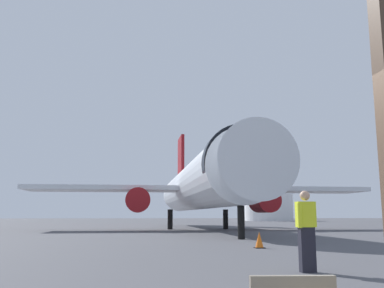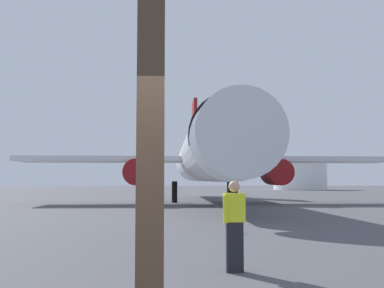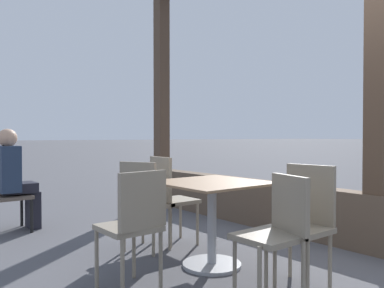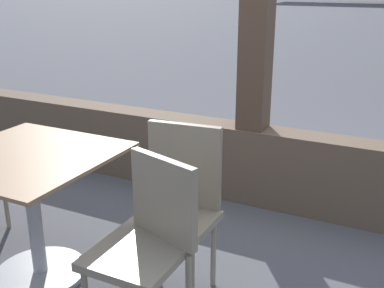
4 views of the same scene
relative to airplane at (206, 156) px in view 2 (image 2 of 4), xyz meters
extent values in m
plane|color=#4C4C51|center=(-3.01, 8.15, -3.63)|extent=(220.00, 220.00, 0.00)
cube|color=#4C3828|center=(-3.01, -31.85, -1.85)|extent=(0.20, 0.20, 3.57)
cylinder|color=silver|center=(0.00, 1.34, 0.01)|extent=(3.93, 32.30, 3.93)
cone|color=silver|center=(0.00, -16.11, 0.01)|extent=(3.74, 2.60, 3.74)
cylinder|color=black|center=(0.00, -14.21, 0.16)|extent=(4.01, 0.90, 4.01)
cube|color=silver|center=(-7.58, 0.39, -0.29)|extent=(13.19, 4.20, 0.36)
cube|color=silver|center=(7.58, 0.39, -0.29)|extent=(13.19, 4.20, 0.36)
cylinder|color=maroon|center=(-5.17, -1.01, -1.29)|extent=(1.90, 3.20, 1.90)
cylinder|color=maroon|center=(5.17, -1.01, -1.29)|extent=(1.90, 3.20, 1.90)
cube|color=maroon|center=(0.00, 15.99, 4.38)|extent=(0.36, 4.40, 5.20)
cylinder|color=black|center=(0.00, -13.91, -2.79)|extent=(0.36, 0.36, 1.67)
cylinder|color=black|center=(-2.40, 1.39, -2.79)|extent=(0.44, 0.44, 1.67)
cylinder|color=black|center=(2.40, 1.39, -2.79)|extent=(0.44, 0.44, 1.67)
cube|color=black|center=(-1.61, -26.30, -3.15)|extent=(0.32, 0.20, 0.95)
cube|color=yellow|center=(-1.61, -26.30, -2.40)|extent=(0.40, 0.22, 0.55)
sphere|color=tan|center=(-1.61, -26.30, -2.00)|extent=(0.22, 0.22, 0.22)
cylinder|color=yellow|center=(-1.41, -26.16, -2.43)|extent=(0.09, 0.09, 0.52)
cylinder|color=yellow|center=(-1.80, -26.45, -2.43)|extent=(0.09, 0.09, 0.52)
cone|color=orange|center=(-0.73, -19.63, -3.33)|extent=(0.32, 0.32, 0.60)
cube|color=black|center=(-0.73, -19.63, -3.61)|extent=(0.36, 0.36, 0.03)
cylinder|color=white|center=(21.68, 50.45, -0.95)|extent=(9.82, 9.82, 5.36)
camera|label=1|loc=(-5.27, -35.35, -2.41)|focal=39.99mm
camera|label=2|loc=(-2.88, -35.26, -1.88)|focal=43.40mm
camera|label=3|loc=(-1.20, -35.61, -2.48)|focal=36.24mm
camera|label=4|loc=(-1.90, -35.09, -1.99)|focal=44.74mm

